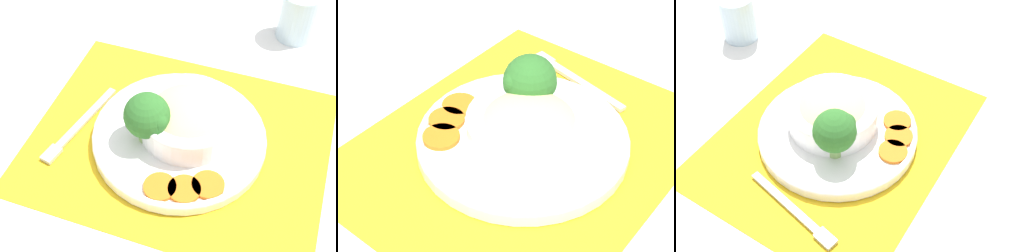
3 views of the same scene
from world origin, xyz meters
TOP-DOWN VIEW (x-y plane):
  - ground_plane at (0.00, 0.00)m, footprint 4.00×4.00m
  - placemat at (0.00, 0.00)m, footprint 0.47×0.38m
  - plate at (0.00, 0.00)m, footprint 0.28×0.28m
  - bowl at (-0.01, -0.02)m, footprint 0.16×0.16m
  - broccoli_floret at (0.04, 0.02)m, footprint 0.07×0.07m
  - carrot_slice_near at (-0.01, 0.11)m, footprint 0.05×0.05m
  - carrot_slice_middle at (-0.04, 0.10)m, footprint 0.05×0.05m
  - carrot_slice_far at (-0.07, 0.08)m, footprint 0.05×0.05m
  - water_glass at (-0.13, -0.34)m, footprint 0.07×0.07m
  - fork at (0.17, 0.04)m, footprint 0.05×0.18m

SIDE VIEW (x-z plane):
  - ground_plane at x=0.00m, z-range 0.00..0.00m
  - placemat at x=0.00m, z-range 0.00..0.00m
  - fork at x=0.17m, z-range 0.00..0.01m
  - plate at x=0.00m, z-range 0.00..0.03m
  - carrot_slice_near at x=-0.01m, z-range 0.02..0.03m
  - carrot_slice_middle at x=-0.04m, z-range 0.02..0.03m
  - carrot_slice_far at x=-0.07m, z-range 0.02..0.03m
  - water_glass at x=-0.13m, z-range -0.01..0.09m
  - bowl at x=-0.01m, z-range 0.02..0.08m
  - broccoli_floret at x=0.04m, z-range 0.03..0.12m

